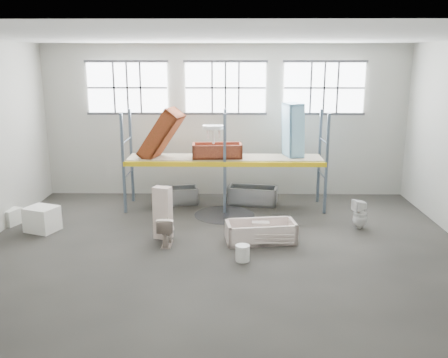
{
  "coord_description": "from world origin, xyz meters",
  "views": [
    {
      "loc": [
        0.18,
        -11.07,
        4.55
      ],
      "look_at": [
        0.0,
        1.5,
        1.4
      ],
      "focal_mm": 38.89,
      "sensor_mm": 36.0,
      "label": 1
    }
  ],
  "objects_px": {
    "bucket": "(242,253)",
    "steel_tub_left": "(175,196)",
    "steel_tub_right": "(252,195)",
    "carton_near": "(42,219)",
    "blue_tub_upright": "(293,130)",
    "rust_tub_flat": "(217,151)",
    "cistern_tall": "(163,213)",
    "toilet_beige": "(166,230)",
    "toilet_white": "(360,214)",
    "bathtub_beige": "(261,232)"
  },
  "relations": [
    {
      "from": "steel_tub_right",
      "to": "blue_tub_upright",
      "type": "relative_size",
      "value": 0.93
    },
    {
      "from": "bathtub_beige",
      "to": "steel_tub_right",
      "type": "bearing_deg",
      "value": 83.02
    },
    {
      "from": "steel_tub_right",
      "to": "bathtub_beige",
      "type": "bearing_deg",
      "value": -88.82
    },
    {
      "from": "bathtub_beige",
      "to": "steel_tub_left",
      "type": "xyz_separation_m",
      "value": [
        -2.55,
        3.27,
        0.0
      ]
    },
    {
      "from": "toilet_white",
      "to": "carton_near",
      "type": "xyz_separation_m",
      "value": [
        -8.61,
        -0.31,
        -0.08
      ]
    },
    {
      "from": "cistern_tall",
      "to": "rust_tub_flat",
      "type": "height_order",
      "value": "rust_tub_flat"
    },
    {
      "from": "cistern_tall",
      "to": "blue_tub_upright",
      "type": "relative_size",
      "value": 0.83
    },
    {
      "from": "cistern_tall",
      "to": "bucket",
      "type": "distance_m",
      "value": 2.53
    },
    {
      "from": "steel_tub_right",
      "to": "rust_tub_flat",
      "type": "relative_size",
      "value": 1.03
    },
    {
      "from": "rust_tub_flat",
      "to": "carton_near",
      "type": "relative_size",
      "value": 1.93
    },
    {
      "from": "cistern_tall",
      "to": "toilet_white",
      "type": "bearing_deg",
      "value": 25.49
    },
    {
      "from": "toilet_beige",
      "to": "bucket",
      "type": "xyz_separation_m",
      "value": [
        1.88,
        -0.98,
        -0.19
      ]
    },
    {
      "from": "bathtub_beige",
      "to": "cistern_tall",
      "type": "relative_size",
      "value": 1.28
    },
    {
      "from": "bucket",
      "to": "steel_tub_left",
      "type": "bearing_deg",
      "value": 114.57
    },
    {
      "from": "steel_tub_left",
      "to": "cistern_tall",
      "type": "bearing_deg",
      "value": -89.25
    },
    {
      "from": "toilet_white",
      "to": "steel_tub_left",
      "type": "relative_size",
      "value": 0.58
    },
    {
      "from": "bathtub_beige",
      "to": "steel_tub_right",
      "type": "relative_size",
      "value": 1.14
    },
    {
      "from": "rust_tub_flat",
      "to": "bucket",
      "type": "distance_m",
      "value": 4.41
    },
    {
      "from": "rust_tub_flat",
      "to": "toilet_beige",
      "type": "bearing_deg",
      "value": -111.17
    },
    {
      "from": "steel_tub_right",
      "to": "blue_tub_upright",
      "type": "xyz_separation_m",
      "value": [
        1.2,
        -0.15,
        2.11
      ]
    },
    {
      "from": "bathtub_beige",
      "to": "blue_tub_upright",
      "type": "distance_m",
      "value": 3.96
    },
    {
      "from": "carton_near",
      "to": "toilet_beige",
      "type": "bearing_deg",
      "value": -15.45
    },
    {
      "from": "rust_tub_flat",
      "to": "bucket",
      "type": "bearing_deg",
      "value": -80.32
    },
    {
      "from": "toilet_white",
      "to": "carton_near",
      "type": "bearing_deg",
      "value": -102.37
    },
    {
      "from": "steel_tub_right",
      "to": "bucket",
      "type": "distance_m",
      "value": 4.53
    },
    {
      "from": "steel_tub_right",
      "to": "bucket",
      "type": "relative_size",
      "value": 4.04
    },
    {
      "from": "toilet_white",
      "to": "steel_tub_left",
      "type": "height_order",
      "value": "toilet_white"
    },
    {
      "from": "rust_tub_flat",
      "to": "carton_near",
      "type": "bearing_deg",
      "value": -155.73
    },
    {
      "from": "bathtub_beige",
      "to": "bucket",
      "type": "distance_m",
      "value": 1.33
    },
    {
      "from": "toilet_beige",
      "to": "blue_tub_upright",
      "type": "distance_m",
      "value": 5.27
    },
    {
      "from": "steel_tub_left",
      "to": "steel_tub_right",
      "type": "xyz_separation_m",
      "value": [
        2.48,
        0.01,
        0.02
      ]
    },
    {
      "from": "steel_tub_right",
      "to": "bucket",
      "type": "bearing_deg",
      "value": -95.35
    },
    {
      "from": "steel_tub_right",
      "to": "carton_near",
      "type": "bearing_deg",
      "value": -156.02
    },
    {
      "from": "carton_near",
      "to": "steel_tub_left",
      "type": "bearing_deg",
      "value": 37.86
    },
    {
      "from": "cistern_tall",
      "to": "steel_tub_left",
      "type": "xyz_separation_m",
      "value": [
        -0.04,
        3.06,
        -0.42
      ]
    },
    {
      "from": "cistern_tall",
      "to": "carton_near",
      "type": "relative_size",
      "value": 1.76
    },
    {
      "from": "cistern_tall",
      "to": "steel_tub_left",
      "type": "relative_size",
      "value": 0.96
    },
    {
      "from": "steel_tub_left",
      "to": "carton_near",
      "type": "xyz_separation_m",
      "value": [
        -3.3,
        -2.57,
        0.07
      ]
    },
    {
      "from": "blue_tub_upright",
      "to": "carton_near",
      "type": "relative_size",
      "value": 2.14
    },
    {
      "from": "bathtub_beige",
      "to": "rust_tub_flat",
      "type": "distance_m",
      "value": 3.43
    },
    {
      "from": "cistern_tall",
      "to": "toilet_white",
      "type": "xyz_separation_m",
      "value": [
        5.27,
        0.8,
        -0.27
      ]
    },
    {
      "from": "cistern_tall",
      "to": "bucket",
      "type": "bearing_deg",
      "value": -18.76
    },
    {
      "from": "toilet_white",
      "to": "bucket",
      "type": "height_order",
      "value": "toilet_white"
    },
    {
      "from": "rust_tub_flat",
      "to": "bucket",
      "type": "height_order",
      "value": "rust_tub_flat"
    },
    {
      "from": "cistern_tall",
      "to": "rust_tub_flat",
      "type": "xyz_separation_m",
      "value": [
        1.33,
        2.6,
        1.14
      ]
    },
    {
      "from": "steel_tub_left",
      "to": "rust_tub_flat",
      "type": "height_order",
      "value": "rust_tub_flat"
    },
    {
      "from": "steel_tub_left",
      "to": "steel_tub_right",
      "type": "distance_m",
      "value": 2.48
    },
    {
      "from": "cistern_tall",
      "to": "toilet_beige",
      "type": "bearing_deg",
      "value": -56.4
    },
    {
      "from": "steel_tub_right",
      "to": "rust_tub_flat",
      "type": "bearing_deg",
      "value": -157.25
    },
    {
      "from": "steel_tub_right",
      "to": "bucket",
      "type": "height_order",
      "value": "steel_tub_right"
    }
  ]
}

